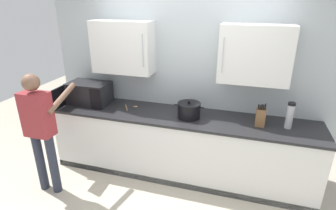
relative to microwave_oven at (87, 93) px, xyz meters
The scene contains 8 objects.
back_wall_tiled 1.51m from the microwave_oven, 12.23° to the left, with size 3.99×0.44×2.81m.
counter_unit 1.55m from the microwave_oven, ahead, with size 3.60×0.71×0.91m.
microwave_oven is the anchor object (origin of this frame).
thermos_flask 2.76m from the microwave_oven, ahead, with size 0.09×0.09×0.33m.
stock_pot 1.55m from the microwave_oven, ahead, with size 0.40×0.30×0.23m.
knife_block 2.43m from the microwave_oven, ahead, with size 0.11×0.15×0.29m.
wooden_spoon 0.70m from the microwave_oven, ahead, with size 0.21×0.19×0.02m.
person_figure 0.89m from the microwave_oven, 97.56° to the right, with size 0.44×0.66×1.58m.
Camera 1 is at (0.80, -2.35, 2.39)m, focal length 28.83 mm.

